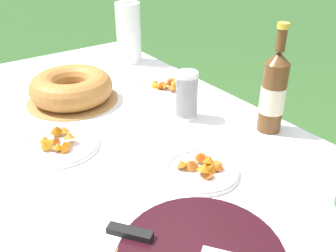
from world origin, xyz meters
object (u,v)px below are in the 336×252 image
object	(u,v)px
bundt_cake	(71,88)
snack_plate_left	(60,144)
serving_knife	(186,247)
snack_plate_near	(163,87)
cup_stack	(187,95)
snack_plate_far	(202,169)
paper_towel_roll	(129,33)
cider_bottle_amber	(273,92)

from	to	relation	value
bundt_cake	snack_plate_left	world-z (taller)	bundt_cake
serving_knife	snack_plate_near	bearing A→B (deg)	111.05
cup_stack	snack_plate_far	xyz separation A→B (m)	(0.27, -0.16, -0.07)
serving_knife	snack_plate_far	world-z (taller)	serving_knife
serving_knife	bundt_cake	bearing A→B (deg)	134.40
serving_knife	paper_towel_roll	size ratio (longest dim) A/B	1.17
cup_stack	paper_towel_roll	xyz separation A→B (m)	(-0.60, 0.13, 0.05)
cider_bottle_amber	serving_knife	bearing A→B (deg)	-63.13
cider_bottle_amber	snack_plate_left	xyz separation A→B (m)	(-0.28, -0.58, -0.12)
bundt_cake	snack_plate_far	bearing A→B (deg)	9.05
cider_bottle_amber	snack_plate_left	distance (m)	0.65
snack_plate_near	snack_plate_far	bearing A→B (deg)	-24.16
serving_knife	bundt_cake	xyz separation A→B (m)	(-0.84, 0.13, -0.01)
cider_bottle_amber	paper_towel_roll	world-z (taller)	cider_bottle_amber
serving_knife	snack_plate_far	xyz separation A→B (m)	(-0.22, 0.23, -0.05)
snack_plate_near	bundt_cake	bearing A→B (deg)	-109.51
bundt_cake	paper_towel_roll	distance (m)	0.47
snack_plate_far	paper_towel_roll	bearing A→B (deg)	161.43
serving_knife	paper_towel_roll	world-z (taller)	paper_towel_roll
cup_stack	snack_plate_far	bearing A→B (deg)	-30.30
paper_towel_roll	cider_bottle_amber	bearing A→B (deg)	2.09
snack_plate_near	snack_plate_left	world-z (taller)	snack_plate_near
cider_bottle_amber	snack_plate_near	world-z (taller)	cider_bottle_amber
cup_stack	paper_towel_roll	size ratio (longest dim) A/B	0.61
cup_stack	snack_plate_near	size ratio (longest dim) A/B	0.76
serving_knife	bundt_cake	world-z (taller)	bundt_cake
snack_plate_left	cup_stack	bearing A→B (deg)	81.28
snack_plate_far	bundt_cake	bearing A→B (deg)	-170.95
paper_towel_roll	bundt_cake	bearing A→B (deg)	-57.11
serving_knife	bundt_cake	size ratio (longest dim) A/B	0.96
snack_plate_near	snack_plate_left	distance (m)	0.51
bundt_cake	cup_stack	xyz separation A→B (m)	(0.34, 0.26, 0.03)
bundt_cake	snack_plate_left	bearing A→B (deg)	-29.37
snack_plate_left	paper_towel_roll	size ratio (longest dim) A/B	0.84
paper_towel_roll	snack_plate_near	bearing A→B (deg)	-10.32
bundt_cake	serving_knife	bearing A→B (deg)	-8.66
snack_plate_far	cup_stack	bearing A→B (deg)	149.70
cup_stack	cider_bottle_amber	bearing A→B (deg)	37.10
snack_plate_near	paper_towel_roll	xyz separation A→B (m)	(-0.37, 0.07, 0.12)
snack_plate_left	paper_towel_roll	world-z (taller)	paper_towel_roll
snack_plate_left	snack_plate_far	xyz separation A→B (m)	(0.34, 0.26, 0.00)
snack_plate_left	bundt_cake	bearing A→B (deg)	150.63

